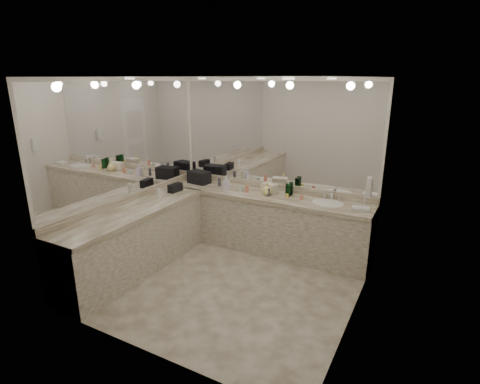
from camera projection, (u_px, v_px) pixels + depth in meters
The scene contains 37 objects.
floor at pixel (227, 283), 4.94m from camera, with size 3.20×3.20×0.00m, color beige.
ceiling at pixel (225, 77), 4.19m from camera, with size 3.20×3.20×0.00m, color white.
wall_back at pixel (275, 164), 5.83m from camera, with size 3.20×0.02×2.60m, color silver.
wall_left at pixel (129, 173), 5.29m from camera, with size 0.02×3.00×2.60m, color silver.
wall_right at pixel (361, 209), 3.84m from camera, with size 0.02×3.00×2.60m, color silver.
vanity_back_base at pixel (266, 223), 5.83m from camera, with size 3.20×0.60×0.84m, color beige.
vanity_back_top at pixel (266, 196), 5.69m from camera, with size 3.20×0.64×0.06m, color beige.
vanity_left_base at pixel (135, 242), 5.16m from camera, with size 0.60×2.40×0.84m, color beige.
vanity_left_top at pixel (133, 212), 5.02m from camera, with size 0.64×2.42×0.06m, color beige.
backsplash_back at pixel (274, 186), 5.91m from camera, with size 3.20×0.04×0.10m, color beige.
backsplash_left at pixel (132, 197), 5.38m from camera, with size 0.04×3.00×0.10m, color beige.
mirror_back at pixel (275, 134), 5.68m from camera, with size 3.12×0.01×1.55m, color white.
mirror_left at pixel (126, 140), 5.15m from camera, with size 0.01×2.92×1.55m, color white.
sink at pixel (328, 204), 5.26m from camera, with size 0.44×0.44×0.03m, color white.
faucet at pixel (332, 195), 5.42m from camera, with size 0.24×0.16×0.14m, color silver.
wall_phone at pixel (369, 187), 4.44m from camera, with size 0.06×0.10×0.24m, color white.
door at pixel (346, 250), 3.50m from camera, with size 0.02×0.82×2.10m, color white.
black_toiletry_bag at pixel (199, 177), 6.26m from camera, with size 0.36×0.23×0.20m, color black.
black_bag_spill at pixel (175, 188), 5.80m from camera, with size 0.11×0.23×0.13m, color black.
cream_cosmetic_case at pixel (270, 188), 5.73m from camera, with size 0.24×0.15×0.14m, color silver.
hand_towel at pixel (361, 209), 4.99m from camera, with size 0.23×0.15×0.04m, color white.
lotion_left at pixel (159, 193), 5.47m from camera, with size 0.06×0.06×0.14m, color white.
soap_bottle_a at pixel (226, 182), 5.97m from camera, with size 0.08×0.08×0.21m, color silver.
soap_bottle_b at pixel (226, 183), 5.93m from camera, with size 0.09×0.09×0.20m, color silver.
soap_bottle_c at pixel (267, 189), 5.62m from camera, with size 0.15×0.15×0.19m, color #FFF08F.
green_bottle_0 at pixel (290, 189), 5.61m from camera, with size 0.06×0.06×0.19m, color #0C4415.
green_bottle_1 at pixel (291, 188), 5.64m from camera, with size 0.07×0.07×0.19m, color #0C4415.
green_bottle_2 at pixel (288, 190), 5.55m from camera, with size 0.07×0.07×0.19m, color #0C4415.
amenity_bottle_0 at pixel (219, 182), 6.09m from camera, with size 0.05×0.05×0.13m, color #3F3F4C.
amenity_bottle_1 at pixel (247, 189), 5.76m from camera, with size 0.06×0.06×0.11m, color #E57F66.
amenity_bottle_2 at pixel (241, 189), 5.85m from camera, with size 0.06×0.06×0.07m, color silver.
amenity_bottle_3 at pixel (269, 192), 5.58m from camera, with size 0.05×0.05×0.12m, color #3F3F4C.
amenity_bottle_4 at pixel (267, 191), 5.71m from camera, with size 0.04×0.04×0.06m, color #E0B28C.
amenity_bottle_5 at pixel (204, 181), 6.22m from camera, with size 0.04×0.04×0.09m, color silver.
amenity_bottle_6 at pixel (271, 191), 5.73m from camera, with size 0.06×0.06×0.07m, color #3F3F4C.
amenity_bottle_7 at pixel (302, 197), 5.43m from camera, with size 0.05×0.05×0.06m, color #E57F66.
amenity_bottle_8 at pixel (287, 196), 5.50m from camera, with size 0.05×0.05×0.06m, color #F2D84C.
Camera 1 is at (2.22, -3.78, 2.59)m, focal length 28.00 mm.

